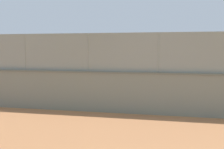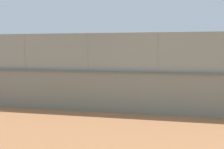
# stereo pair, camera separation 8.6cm
# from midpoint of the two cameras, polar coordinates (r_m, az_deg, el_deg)

# --- Properties ---
(ground_plane) EXTENTS (260.00, 260.00, 0.00)m
(ground_plane) POSITION_cam_midpoint_polar(r_m,az_deg,el_deg) (27.81, 5.79, -1.55)
(ground_plane) COLOR #B27247
(perimeter_wall) EXTENTS (26.55, 0.78, 1.88)m
(perimeter_wall) POSITION_cam_midpoint_polar(r_m,az_deg,el_deg) (15.55, -4.00, -2.84)
(perimeter_wall) COLOR gray
(perimeter_wall) RESTS_ON ground_plane
(fence_panel_on_wall) EXTENTS (26.09, 0.44, 1.76)m
(fence_panel_on_wall) POSITION_cam_midpoint_polar(r_m,az_deg,el_deg) (15.42, -4.04, 3.85)
(fence_panel_on_wall) COLOR gray
(fence_panel_on_wall) RESTS_ON perimeter_wall
(player_near_wall_returning) EXTENTS (1.11, 0.71, 1.60)m
(player_near_wall_returning) POSITION_cam_midpoint_polar(r_m,az_deg,el_deg) (28.85, 0.95, 0.57)
(player_near_wall_returning) COLOR #B2B2B2
(player_near_wall_returning) RESTS_ON ground_plane
(player_at_service_line) EXTENTS (1.01, 0.76, 1.62)m
(player_at_service_line) POSITION_cam_midpoint_polar(r_m,az_deg,el_deg) (20.55, -12.58, -1.12)
(player_at_service_line) COLOR #B2B2B2
(player_at_service_line) RESTS_ON ground_plane
(player_crossing_court) EXTENTS (0.68, 0.98, 1.46)m
(player_crossing_court) POSITION_cam_midpoint_polar(r_m,az_deg,el_deg) (20.37, 17.90, -1.58)
(player_crossing_court) COLOR black
(player_crossing_court) RESTS_ON ground_plane
(sports_ball) EXTENTS (0.23, 0.23, 0.23)m
(sports_ball) POSITION_cam_midpoint_polar(r_m,az_deg,el_deg) (26.35, 2.59, -1.62)
(sports_ball) COLOR white
(sports_ball) RESTS_ON ground_plane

